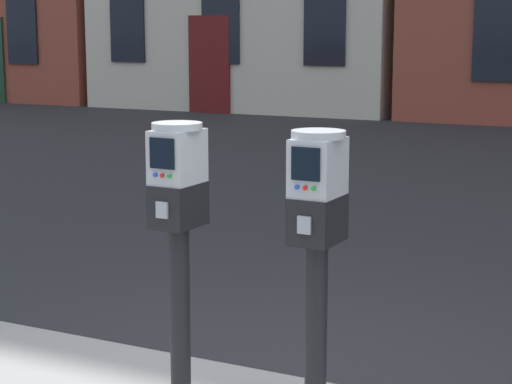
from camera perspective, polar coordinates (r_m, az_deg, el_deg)
parking_meter_near_kerb at (r=3.90m, az=-4.93°, el=-1.36°), size 0.22×0.25×1.27m
parking_meter_twin_adjacent at (r=3.61m, az=3.89°, el=-2.31°), size 0.22×0.25×1.27m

